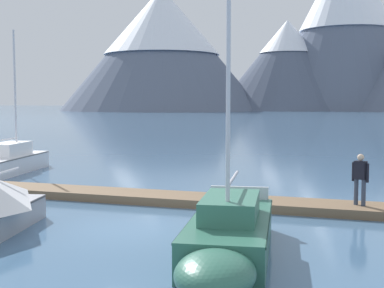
{
  "coord_description": "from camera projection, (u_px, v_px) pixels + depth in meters",
  "views": [
    {
      "loc": [
        6.6,
        -13.8,
        3.71
      ],
      "look_at": [
        0.0,
        6.0,
        2.0
      ],
      "focal_mm": 49.28,
      "sensor_mm": 36.0,
      "label": 1
    }
  ],
  "objects": [
    {
      "name": "sailboat_nearest_berth",
      "position": [
        13.0,
        160.0,
        27.51
      ],
      "size": [
        2.92,
        6.93,
        7.42
      ],
      "color": "white",
      "rests_on": "ground"
    },
    {
      "name": "mountain_central_massif",
      "position": [
        287.0,
        64.0,
        208.93
      ],
      "size": [
        57.17,
        57.17,
        35.68
      ],
      "color": "#4C566B",
      "rests_on": "ground"
    },
    {
      "name": "ground_plane",
      "position": [
        127.0,
        228.0,
        15.43
      ],
      "size": [
        700.0,
        700.0,
        0.0
      ],
      "primitive_type": "plane",
      "color": "#426689"
    },
    {
      "name": "mountain_west_summit",
      "position": [
        162.0,
        45.0,
        205.78
      ],
      "size": [
        78.94,
        78.94,
        47.47
      ],
      "color": "slate",
      "rests_on": "ground"
    },
    {
      "name": "mountain_shoulder_ridge",
      "position": [
        346.0,
        19.0,
        211.05
      ],
      "size": [
        66.01,
        66.01,
        68.63
      ],
      "color": "slate",
      "rests_on": "ground"
    },
    {
      "name": "sailboat_mid_dock_port",
      "position": [
        228.0,
        237.0,
        12.21
      ],
      "size": [
        2.66,
        6.69,
        6.69
      ],
      "color": "#336B56",
      "rests_on": "ground"
    },
    {
      "name": "dock",
      "position": [
        175.0,
        199.0,
        19.2
      ],
      "size": [
        27.8,
        2.07,
        0.3
      ],
      "color": "brown",
      "rests_on": "ground"
    },
    {
      "name": "person_on_dock",
      "position": [
        360.0,
        176.0,
        17.17
      ],
      "size": [
        0.54,
        0.36,
        1.69
      ],
      "color": "#384256",
      "rests_on": "dock"
    }
  ]
}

